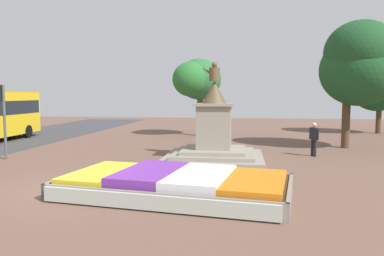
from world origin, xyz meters
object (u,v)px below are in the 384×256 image
flower_planter (175,184)px  traffic_light_mid_block (2,107)px  pedestrian_with_handbag (314,137)px  statue_monument (214,136)px

flower_planter → traffic_light_mid_block: traffic_light_mid_block is taller
traffic_light_mid_block → pedestrian_with_handbag: size_ratio=2.09×
flower_planter → pedestrian_with_handbag: (5.45, 7.93, 0.64)m
statue_monument → traffic_light_mid_block: bearing=-171.4°
statue_monument → pedestrian_with_handbag: (4.79, 1.33, -0.11)m
pedestrian_with_handbag → traffic_light_mid_block: bearing=-169.1°
flower_planter → pedestrian_with_handbag: 9.65m
statue_monument → pedestrian_with_handbag: size_ratio=2.74×
statue_monument → traffic_light_mid_block: size_ratio=1.31×
flower_planter → traffic_light_mid_block: size_ratio=2.09×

